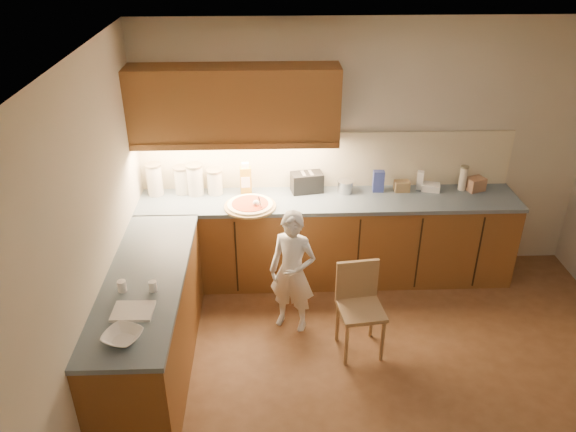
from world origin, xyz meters
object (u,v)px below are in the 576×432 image
Objects in this scene: pizza_on_board at (250,205)px; oil_jug at (246,180)px; wooden_chair at (359,301)px; child at (293,272)px; toaster at (307,182)px.

oil_jug is at bearing 98.95° from pizza_on_board.
wooden_chair is at bearing -44.77° from pizza_on_board.
child reaches higher than wooden_chair.
pizza_on_board is 0.34m from oil_jug.
pizza_on_board is at bearing -159.59° from toaster.
wooden_chair is 2.44× the size of toaster.
child reaches higher than toaster.
child is (0.38, -0.63, -0.35)m from pizza_on_board.
wooden_chair is 2.48× the size of oil_jug.
wooden_chair is 1.69m from oil_jug.
toaster is (-0.37, 1.26, 0.54)m from wooden_chair.
oil_jug is (-0.99, 1.24, 0.59)m from wooden_chair.
pizza_on_board is 0.66m from toaster.
wooden_chair is at bearing -51.47° from oil_jug.
toaster is (0.56, 0.33, 0.08)m from pizza_on_board.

